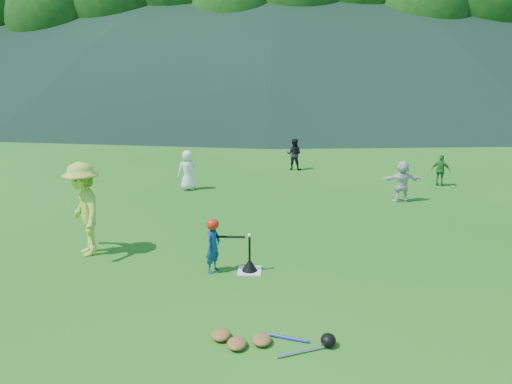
{
  "coord_description": "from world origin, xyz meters",
  "views": [
    {
      "loc": [
        0.56,
        -8.83,
        4.01
      ],
      "look_at": [
        0.0,
        2.5,
        0.9
      ],
      "focal_mm": 35.0,
      "sensor_mm": 36.0,
      "label": 1
    }
  ],
  "objects_px": {
    "adult_coach": "(84,209)",
    "batter_child": "(213,246)",
    "fielder_b": "(294,154)",
    "batting_tee": "(250,265)",
    "equipment_pile": "(262,340)",
    "fielder_a": "(188,170)",
    "fielder_c": "(441,171)",
    "home_plate": "(250,271)",
    "fielder_d": "(402,181)"
  },
  "relations": [
    {
      "from": "fielder_b",
      "to": "adult_coach",
      "type": "bearing_deg",
      "value": 74.0
    },
    {
      "from": "equipment_pile",
      "to": "adult_coach",
      "type": "bearing_deg",
      "value": 139.63
    },
    {
      "from": "batter_child",
      "to": "adult_coach",
      "type": "xyz_separation_m",
      "value": [
        -2.74,
        0.74,
        0.46
      ]
    },
    {
      "from": "fielder_b",
      "to": "batting_tee",
      "type": "distance_m",
      "value": 9.02
    },
    {
      "from": "batter_child",
      "to": "fielder_c",
      "type": "relative_size",
      "value": 1.04
    },
    {
      "from": "home_plate",
      "to": "fielder_c",
      "type": "bearing_deg",
      "value": 50.41
    },
    {
      "from": "home_plate",
      "to": "fielder_d",
      "type": "bearing_deg",
      "value": 51.21
    },
    {
      "from": "equipment_pile",
      "to": "batter_child",
      "type": "bearing_deg",
      "value": 112.52
    },
    {
      "from": "batter_child",
      "to": "equipment_pile",
      "type": "height_order",
      "value": "batter_child"
    },
    {
      "from": "fielder_c",
      "to": "fielder_d",
      "type": "height_order",
      "value": "fielder_d"
    },
    {
      "from": "fielder_a",
      "to": "fielder_b",
      "type": "bearing_deg",
      "value": -160.78
    },
    {
      "from": "batter_child",
      "to": "home_plate",
      "type": "bearing_deg",
      "value": -63.76
    },
    {
      "from": "fielder_d",
      "to": "equipment_pile",
      "type": "height_order",
      "value": "fielder_d"
    },
    {
      "from": "fielder_c",
      "to": "equipment_pile",
      "type": "xyz_separation_m",
      "value": [
        -5.32,
        -9.32,
        -0.43
      ]
    },
    {
      "from": "fielder_b",
      "to": "fielder_d",
      "type": "height_order",
      "value": "fielder_d"
    },
    {
      "from": "batter_child",
      "to": "adult_coach",
      "type": "relative_size",
      "value": 0.53
    },
    {
      "from": "adult_coach",
      "to": "equipment_pile",
      "type": "bearing_deg",
      "value": 16.7
    },
    {
      "from": "fielder_d",
      "to": "batter_child",
      "type": "bearing_deg",
      "value": 43.51
    },
    {
      "from": "fielder_b",
      "to": "fielder_d",
      "type": "relative_size",
      "value": 0.96
    },
    {
      "from": "home_plate",
      "to": "batting_tee",
      "type": "xyz_separation_m",
      "value": [
        0.0,
        0.0,
        0.12
      ]
    },
    {
      "from": "batter_child",
      "to": "fielder_a",
      "type": "distance_m",
      "value": 6.19
    },
    {
      "from": "adult_coach",
      "to": "batting_tee",
      "type": "bearing_deg",
      "value": 45.37
    },
    {
      "from": "adult_coach",
      "to": "fielder_b",
      "type": "xyz_separation_m",
      "value": [
        4.5,
        8.23,
        -0.4
      ]
    },
    {
      "from": "home_plate",
      "to": "fielder_a",
      "type": "distance_m",
      "value": 6.41
    },
    {
      "from": "fielder_a",
      "to": "equipment_pile",
      "type": "distance_m",
      "value": 8.86
    },
    {
      "from": "fielder_a",
      "to": "fielder_c",
      "type": "bearing_deg",
      "value": 163.59
    },
    {
      "from": "batter_child",
      "to": "equipment_pile",
      "type": "relative_size",
      "value": 0.58
    },
    {
      "from": "fielder_c",
      "to": "batting_tee",
      "type": "bearing_deg",
      "value": 78.12
    },
    {
      "from": "adult_coach",
      "to": "fielder_a",
      "type": "height_order",
      "value": "adult_coach"
    },
    {
      "from": "home_plate",
      "to": "batter_child",
      "type": "xyz_separation_m",
      "value": [
        -0.69,
        -0.03,
        0.51
      ]
    },
    {
      "from": "fielder_b",
      "to": "fielder_d",
      "type": "distance_m",
      "value": 4.94
    },
    {
      "from": "home_plate",
      "to": "fielder_d",
      "type": "distance_m",
      "value": 6.41
    },
    {
      "from": "batter_child",
      "to": "equipment_pile",
      "type": "bearing_deg",
      "value": -133.51
    },
    {
      "from": "fielder_a",
      "to": "fielder_c",
      "type": "distance_m",
      "value": 7.97
    },
    {
      "from": "batter_child",
      "to": "fielder_d",
      "type": "distance_m",
      "value": 6.86
    },
    {
      "from": "home_plate",
      "to": "fielder_b",
      "type": "bearing_deg",
      "value": 83.25
    },
    {
      "from": "fielder_a",
      "to": "fielder_c",
      "type": "xyz_separation_m",
      "value": [
        7.92,
        0.87,
        -0.12
      ]
    },
    {
      "from": "fielder_b",
      "to": "equipment_pile",
      "type": "height_order",
      "value": "fielder_b"
    },
    {
      "from": "adult_coach",
      "to": "batting_tee",
      "type": "relative_size",
      "value": 2.87
    },
    {
      "from": "batter_child",
      "to": "fielder_c",
      "type": "bearing_deg",
      "value": -18.8
    },
    {
      "from": "fielder_b",
      "to": "equipment_pile",
      "type": "distance_m",
      "value": 11.47
    },
    {
      "from": "fielder_d",
      "to": "batting_tee",
      "type": "bearing_deg",
      "value": 47.88
    },
    {
      "from": "batter_child",
      "to": "fielder_c",
      "type": "height_order",
      "value": "batter_child"
    },
    {
      "from": "fielder_b",
      "to": "fielder_c",
      "type": "height_order",
      "value": "fielder_b"
    },
    {
      "from": "batter_child",
      "to": "fielder_b",
      "type": "height_order",
      "value": "fielder_b"
    },
    {
      "from": "batter_child",
      "to": "adult_coach",
      "type": "distance_m",
      "value": 2.88
    },
    {
      "from": "fielder_a",
      "to": "adult_coach",
      "type": "bearing_deg",
      "value": 54.78
    },
    {
      "from": "home_plate",
      "to": "fielder_a",
      "type": "relative_size",
      "value": 0.37
    },
    {
      "from": "adult_coach",
      "to": "batter_child",
      "type": "bearing_deg",
      "value": 42.0
    },
    {
      "from": "equipment_pile",
      "to": "fielder_a",
      "type": "bearing_deg",
      "value": 107.09
    }
  ]
}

